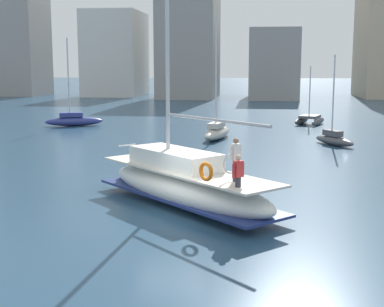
{
  "coord_description": "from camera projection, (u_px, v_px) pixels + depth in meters",
  "views": [
    {
      "loc": [
        3.09,
        -19.4,
        5.66
      ],
      "look_at": [
        0.27,
        3.95,
        1.8
      ],
      "focal_mm": 51.47,
      "sensor_mm": 36.0,
      "label": 1
    }
  ],
  "objects": [
    {
      "name": "moored_sloop_near",
      "position": [
        74.0,
        120.0,
        50.23
      ],
      "size": [
        5.29,
        3.03,
        7.91
      ],
      "color": "navy",
      "rests_on": "ground"
    },
    {
      "name": "moored_sloop_far",
      "position": [
        310.0,
        119.0,
        51.37
      ],
      "size": [
        3.3,
        4.56,
        5.4
      ],
      "color": "#4C4C51",
      "rests_on": "ground"
    },
    {
      "name": "main_sailboat",
      "position": [
        185.0,
        183.0,
        22.07
      ],
      "size": [
        8.53,
        8.44,
        14.28
      ],
      "color": "white",
      "rests_on": "ground"
    },
    {
      "name": "moored_cutter_right",
      "position": [
        217.0,
        131.0,
        41.57
      ],
      "size": [
        2.29,
        5.64,
        9.24
      ],
      "color": "#B7B2A8",
      "rests_on": "ground"
    },
    {
      "name": "waterfront_buildings",
      "position": [
        247.0,
        39.0,
        92.92
      ],
      "size": [
        84.48,
        19.89,
        25.44
      ],
      "color": "gray",
      "rests_on": "ground"
    },
    {
      "name": "moored_cutter_left",
      "position": [
        334.0,
        139.0,
        38.46
      ],
      "size": [
        2.83,
        3.83,
        6.26
      ],
      "color": "#4C4C51",
      "rests_on": "ground"
    },
    {
      "name": "ground_plane",
      "position": [
        172.0,
        219.0,
        20.28
      ],
      "size": [
        400.0,
        400.0,
        0.0
      ],
      "primitive_type": "plane",
      "color": "navy"
    }
  ]
}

